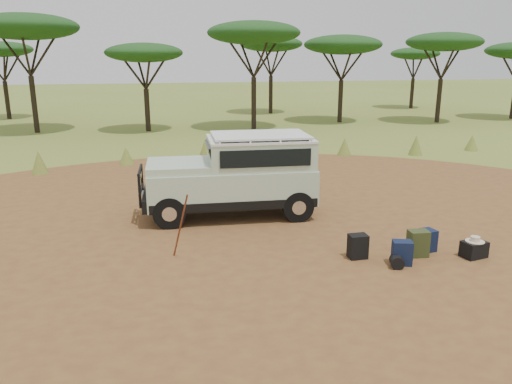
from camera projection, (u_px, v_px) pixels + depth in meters
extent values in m
plane|color=olive|center=(253.00, 241.00, 11.41)|extent=(140.00, 140.00, 0.00)
cylinder|color=brown|center=(253.00, 241.00, 11.41)|extent=(23.00, 23.00, 0.01)
cone|color=olive|center=(39.00, 162.00, 17.81)|extent=(0.60, 0.60, 0.85)
cone|color=olive|center=(126.00, 156.00, 19.32)|extent=(0.60, 0.60, 0.70)
cone|color=olive|center=(205.00, 152.00, 19.56)|extent=(0.60, 0.60, 0.90)
cone|color=olive|center=(281.00, 152.00, 19.84)|extent=(0.60, 0.60, 0.80)
cone|color=olive|center=(344.00, 147.00, 21.15)|extent=(0.60, 0.60, 0.75)
cone|color=olive|center=(416.00, 145.00, 21.22)|extent=(0.60, 0.60, 0.85)
cone|color=olive|center=(472.00, 143.00, 22.26)|extent=(0.60, 0.60, 0.70)
cylinder|color=black|center=(34.00, 105.00, 27.15)|extent=(0.28, 0.28, 3.06)
ellipsoid|color=#133412|center=(25.00, 26.00, 26.08)|extent=(5.50, 5.50, 1.38)
cylinder|color=black|center=(147.00, 110.00, 27.78)|extent=(0.28, 0.28, 2.34)
ellipsoid|color=#133412|center=(144.00, 53.00, 26.96)|extent=(4.20, 4.20, 1.05)
cylinder|color=black|center=(254.00, 103.00, 28.62)|extent=(0.28, 0.28, 2.93)
ellipsoid|color=#133412|center=(254.00, 33.00, 27.60)|extent=(5.20, 5.20, 1.30)
cylinder|color=black|center=(340.00, 101.00, 31.55)|extent=(0.28, 0.28, 2.61)
ellipsoid|color=#133412|center=(343.00, 45.00, 30.63)|extent=(4.80, 4.80, 1.20)
cylinder|color=black|center=(439.00, 101.00, 31.41)|extent=(0.28, 0.28, 2.70)
ellipsoid|color=#133412|center=(444.00, 42.00, 30.47)|extent=(4.60, 4.60, 1.15)
cylinder|color=black|center=(7.00, 100.00, 33.16)|extent=(0.28, 0.28, 2.48)
ellipsoid|color=#133412|center=(1.00, 49.00, 32.30)|extent=(4.00, 4.00, 1.00)
cylinder|color=black|center=(271.00, 95.00, 36.53)|extent=(0.28, 0.28, 2.70)
ellipsoid|color=#133412|center=(271.00, 44.00, 35.59)|extent=(4.50, 4.50, 1.12)
cylinder|color=black|center=(412.00, 93.00, 40.10)|extent=(0.28, 0.28, 2.34)
ellipsoid|color=#133412|center=(415.00, 54.00, 39.28)|extent=(3.80, 3.80, 0.95)
cube|color=#B4C9AC|center=(231.00, 184.00, 13.03)|extent=(4.37, 2.01, 0.90)
cube|color=black|center=(231.00, 197.00, 13.12)|extent=(4.28, 2.04, 0.23)
cube|color=#B4C9AC|center=(260.00, 153.00, 12.94)|extent=(2.74, 1.84, 0.71)
cube|color=white|center=(260.00, 139.00, 12.84)|extent=(2.75, 1.88, 0.06)
cube|color=white|center=(260.00, 135.00, 12.81)|extent=(2.53, 1.76, 0.05)
cube|color=#B4C9AC|center=(178.00, 166.00, 12.67)|extent=(1.67, 1.74, 0.19)
cube|color=black|center=(210.00, 153.00, 12.72)|extent=(0.25, 1.45, 0.50)
cube|color=black|center=(266.00, 158.00, 12.11)|extent=(2.25, 0.17, 0.43)
cube|color=black|center=(255.00, 146.00, 13.75)|extent=(2.25, 0.17, 0.43)
cube|color=black|center=(310.00, 152.00, 13.15)|extent=(0.13, 1.40, 0.39)
cube|color=black|center=(146.00, 199.00, 12.76)|extent=(0.24, 1.72, 0.32)
cylinder|color=black|center=(140.00, 170.00, 12.54)|extent=(0.14, 1.23, 0.07)
cylinder|color=black|center=(141.00, 189.00, 12.67)|extent=(0.14, 1.23, 0.07)
cylinder|color=silver|center=(139.00, 180.00, 12.34)|extent=(0.08, 0.21, 0.21)
cylinder|color=silver|center=(140.00, 175.00, 12.84)|extent=(0.08, 0.21, 0.21)
cube|color=white|center=(143.00, 194.00, 12.72)|extent=(0.06, 0.40, 0.11)
cylinder|color=black|center=(210.00, 152.00, 13.55)|extent=(0.08, 0.08, 0.78)
cylinder|color=black|center=(169.00, 213.00, 12.17)|extent=(0.81, 0.31, 0.80)
cylinder|color=black|center=(170.00, 196.00, 13.62)|extent=(0.81, 0.31, 0.80)
cylinder|color=black|center=(298.00, 206.00, 12.68)|extent=(0.81, 0.31, 0.80)
cylinder|color=black|center=(285.00, 191.00, 14.13)|extent=(0.81, 0.31, 0.80)
cylinder|color=brown|center=(180.00, 226.00, 10.21)|extent=(0.34, 0.49, 1.45)
cube|color=black|center=(358.00, 246.00, 10.39)|extent=(0.38, 0.28, 0.52)
cube|color=#131D3D|center=(402.00, 253.00, 10.07)|extent=(0.45, 0.38, 0.50)
cube|color=#363C1B|center=(418.00, 244.00, 10.49)|extent=(0.43, 0.33, 0.57)
cube|color=#131D3D|center=(425.00, 241.00, 10.77)|extent=(0.48, 0.39, 0.48)
cube|color=black|center=(474.00, 249.00, 10.46)|extent=(0.55, 0.44, 0.35)
cylinder|color=black|center=(397.00, 262.00, 9.94)|extent=(0.34, 0.34, 0.27)
cylinder|color=beige|center=(475.00, 241.00, 10.41)|extent=(0.38, 0.38, 0.02)
cylinder|color=beige|center=(475.00, 239.00, 10.40)|extent=(0.19, 0.19, 0.10)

